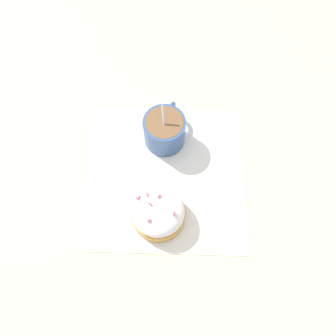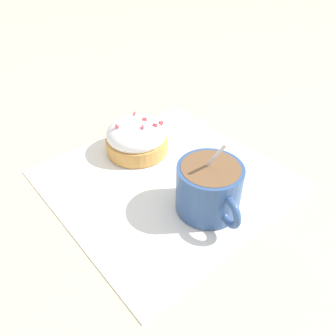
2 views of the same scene
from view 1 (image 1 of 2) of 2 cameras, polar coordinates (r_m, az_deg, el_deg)
name	(u,v)px [view 1 (image 1 of 2)]	position (r m, az deg, el deg)	size (l,w,h in m)	color
ground_plane	(164,176)	(0.65, -0.72, -1.34)	(3.00, 3.00, 0.00)	#C6B793
paper_napkin	(164,175)	(0.65, -0.72, -1.29)	(0.32, 0.33, 0.00)	white
coffee_cup	(164,129)	(0.65, -0.75, 6.73)	(0.11, 0.08, 0.11)	#335184
frosted_pastry	(157,212)	(0.60, -1.98, -7.74)	(0.10, 0.10, 0.06)	#D19347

